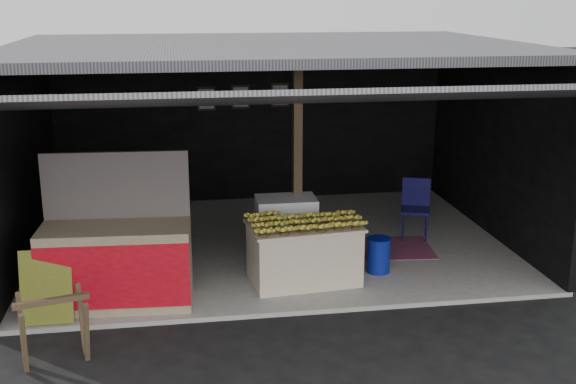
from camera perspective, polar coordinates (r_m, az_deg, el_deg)
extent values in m
plane|color=black|center=(8.68, 0.91, -9.75)|extent=(80.00, 80.00, 0.00)
cube|color=gray|center=(10.96, -1.36, -4.09)|extent=(7.00, 5.00, 0.06)
cube|color=black|center=(12.99, -2.89, 5.76)|extent=(7.00, 0.15, 2.90)
cube|color=black|center=(10.68, -20.38, 2.67)|extent=(0.15, 5.00, 2.90)
cube|color=black|center=(11.54, 16.12, 3.94)|extent=(0.15, 5.00, 2.90)
cube|color=#232326|center=(10.35, -1.46, 11.38)|extent=(7.20, 5.20, 0.12)
cube|color=#232326|center=(6.99, 2.36, 7.49)|extent=(7.40, 2.47, 0.48)
cube|color=brown|center=(10.02, 0.76, 2.72)|extent=(0.12, 0.12, 2.85)
cube|color=beige|center=(9.37, 1.26, -4.94)|extent=(1.43, 0.95, 0.74)
cube|color=beige|center=(9.24, 1.28, -2.68)|extent=(1.50, 1.01, 0.04)
cube|color=white|center=(10.07, -0.15, -2.95)|extent=(0.82, 0.55, 0.91)
cube|color=navy|center=(9.79, 0.11, -3.22)|extent=(0.64, 0.02, 0.27)
cube|color=#B21414|center=(9.89, 0.11, -4.97)|extent=(0.41, 0.02, 0.09)
cube|color=#998466|center=(8.91, -13.35, -5.65)|extent=(1.79, 0.87, 0.99)
cube|color=red|center=(8.54, -13.53, -6.59)|extent=(1.75, 0.12, 0.77)
cube|color=white|center=(8.53, -13.53, -6.62)|extent=(0.60, 0.04, 0.20)
cube|color=#172245|center=(8.95, -13.57, 0.52)|extent=(1.75, 0.15, 0.82)
cube|color=black|center=(8.66, -18.56, -7.14)|extent=(0.57, 0.22, 0.85)
cube|color=brown|center=(7.69, -20.12, -11.18)|extent=(0.12, 0.28, 0.73)
cube|color=brown|center=(7.72, -15.62, -10.64)|extent=(0.12, 0.28, 0.73)
cube|color=brown|center=(8.01, -20.30, -10.07)|extent=(0.12, 0.28, 0.73)
cube|color=brown|center=(8.05, -15.99, -9.57)|extent=(0.12, 0.28, 0.73)
cube|color=brown|center=(7.73, -18.20, -8.19)|extent=(0.74, 0.24, 0.06)
cylinder|color=navy|center=(9.79, 7.17, -5.05)|extent=(0.31, 0.31, 0.45)
cylinder|color=#0C0A3C|center=(11.04, 9.06, -2.74)|extent=(0.03, 0.03, 0.45)
cylinder|color=#0C0A3C|center=(11.04, 10.87, -2.83)|extent=(0.03, 0.03, 0.45)
cylinder|color=#0C0A3C|center=(11.37, 9.11, -2.20)|extent=(0.03, 0.03, 0.45)
cylinder|color=#0C0A3C|center=(11.37, 10.86, -2.28)|extent=(0.03, 0.03, 0.45)
cube|color=#0C0A3C|center=(11.14, 10.03, -1.42)|extent=(0.54, 0.54, 0.04)
cube|color=#0C0A3C|center=(11.26, 10.09, -0.02)|extent=(0.42, 0.18, 0.46)
cube|color=maroon|center=(10.75, 7.30, -4.42)|extent=(1.60, 1.15, 0.01)
cube|color=black|center=(12.77, -6.47, 7.33)|extent=(0.32, 0.03, 0.42)
cube|color=#4C4C59|center=(12.75, -6.46, 7.32)|extent=(0.26, 0.02, 0.34)
cube|color=black|center=(12.81, -3.77, 7.51)|extent=(0.32, 0.03, 0.42)
cube|color=#4C4C59|center=(12.79, -3.76, 7.50)|extent=(0.26, 0.02, 0.34)
cube|color=black|center=(12.89, -0.64, 7.68)|extent=(0.32, 0.03, 0.42)
cube|color=#4C4C59|center=(12.87, -0.63, 7.67)|extent=(0.26, 0.02, 0.34)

